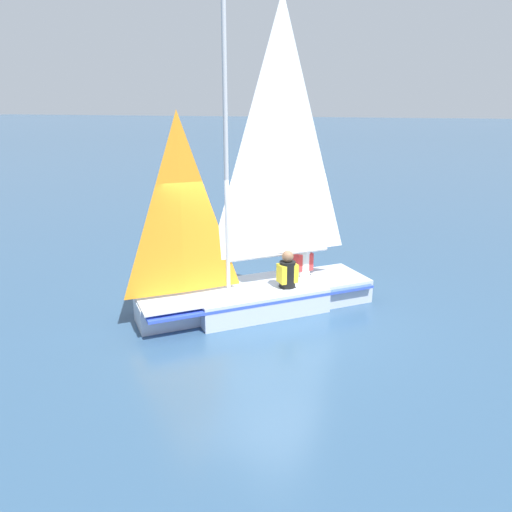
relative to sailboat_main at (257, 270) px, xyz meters
The scene contains 4 objects.
ground_plane 0.78m from the sailboat_main, 130.92° to the left, with size 260.00×260.00×0.00m, color #2D4C6B.
sailboat_main is the anchor object (origin of this frame).
sailor_helm 0.59m from the sailboat_main, 75.40° to the right, with size 0.42×0.43×1.16m.
sailor_crew 1.16m from the sailboat_main, 34.66° to the right, with size 0.42×0.43×1.16m.
Camera 1 is at (-8.39, -2.77, 3.78)m, focal length 35.00 mm.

